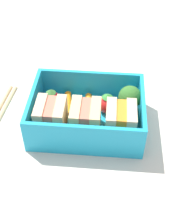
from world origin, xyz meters
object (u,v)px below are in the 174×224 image
at_px(broccoli_floret, 130,98).
at_px(strawberry_far_left, 107,104).
at_px(carrot_stick_far_left, 87,103).
at_px(sandwich_center_left, 86,119).
at_px(strawberry_left, 52,98).
at_px(sandwich_left, 121,121).
at_px(carrot_stick_left, 68,104).
at_px(sandwich_center, 51,117).

xyz_separation_m(broccoli_floret, strawberry_far_left, (0.04, 0.00, -0.01)).
xyz_separation_m(strawberry_far_left, carrot_stick_far_left, (0.03, -0.01, -0.01)).
relative_size(sandwich_center_left, strawberry_left, 1.50).
distance_m(sandwich_left, carrot_stick_left, 0.10).
bearing_deg(broccoli_floret, strawberry_left, -1.59).
relative_size(broccoli_floret, carrot_stick_far_left, 1.28).
distance_m(carrot_stick_far_left, strawberry_left, 0.06).
bearing_deg(sandwich_center_left, broccoli_floret, -143.53).
bearing_deg(strawberry_left, broccoli_floret, 178.41).
bearing_deg(sandwich_center_left, strawberry_far_left, -123.53).
bearing_deg(sandwich_center, strawberry_left, -80.23).
bearing_deg(strawberry_far_left, sandwich_center, 29.21).
xyz_separation_m(sandwich_left, broccoli_floret, (-0.01, -0.05, 0.00)).
bearing_deg(strawberry_far_left, broccoli_floret, -176.03).
bearing_deg(carrot_stick_far_left, strawberry_left, 4.79).
height_order(sandwich_center, strawberry_far_left, sandwich_center).
bearing_deg(sandwich_center_left, carrot_stick_far_left, -86.59).
bearing_deg(sandwich_left, sandwich_center, 0.00).
height_order(carrot_stick_left, strawberry_left, strawberry_left).
height_order(strawberry_far_left, carrot_stick_far_left, strawberry_far_left).
bearing_deg(sandwich_center_left, sandwich_center, 0.00).
xyz_separation_m(sandwich_center, broccoli_floret, (-0.12, -0.05, 0.00)).
relative_size(sandwich_left, strawberry_left, 1.50).
relative_size(sandwich_center, carrot_stick_left, 0.95).
relative_size(sandwich_center_left, carrot_stick_left, 0.95).
bearing_deg(sandwich_center, carrot_stick_left, -110.11).
relative_size(broccoli_floret, strawberry_left, 1.46).
bearing_deg(broccoli_floret, carrot_stick_far_left, -6.87).
xyz_separation_m(sandwich_left, sandwich_center_left, (0.05, 0.00, 0.00)).
xyz_separation_m(strawberry_far_left, strawberry_left, (0.09, -0.01, -0.00)).
bearing_deg(broccoli_floret, sandwich_center, 22.43).
distance_m(sandwich_center, broccoli_floret, 0.13).
relative_size(sandwich_center_left, broccoli_floret, 1.03).
height_order(sandwich_center, broccoli_floret, same).
height_order(sandwich_left, sandwich_center, same).
relative_size(sandwich_center, broccoli_floret, 1.03).
bearing_deg(sandwich_center, sandwich_left, 180.00).
bearing_deg(sandwich_left, strawberry_far_left, -65.14).
bearing_deg(strawberry_left, sandwich_left, 155.22).
bearing_deg(carrot_stick_far_left, sandwich_center_left, 93.41).
distance_m(sandwich_center_left, strawberry_far_left, 0.06).
height_order(sandwich_left, strawberry_far_left, sandwich_left).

